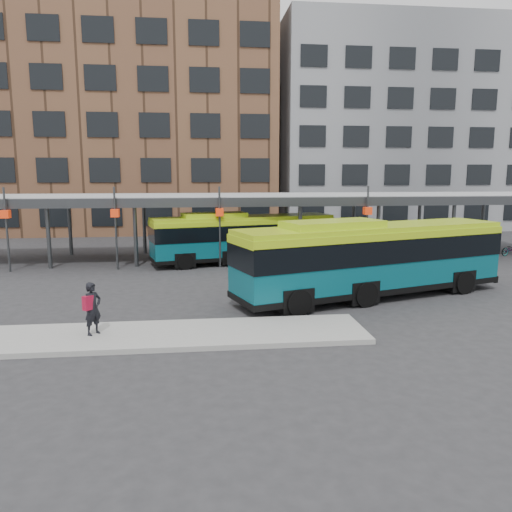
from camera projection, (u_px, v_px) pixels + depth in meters
The scene contains 9 objects.
ground at pixel (303, 309), 20.70m from camera, with size 120.00×120.00×0.00m, color #28282B.
boarding_island at pixel (164, 335), 17.13m from camera, with size 14.00×3.00×0.18m, color gray.
canopy at pixel (262, 199), 32.65m from camera, with size 40.00×6.53×4.80m.
building_brick at pixel (138, 117), 49.09m from camera, with size 26.00×14.00×22.00m, color brown.
building_grey at pixel (391, 130), 52.20m from camera, with size 24.00×14.00×20.00m, color slate.
bus_front at pixel (371, 257), 22.45m from camera, with size 13.19×6.60×3.57m.
bus_rear at pixel (243, 236), 31.33m from camera, with size 11.77×5.11×3.18m.
pedestrian at pixel (93, 308), 16.80m from camera, with size 0.75×0.78×1.80m.
bike_rack at pixel (463, 249), 33.96m from camera, with size 7.65×1.71×1.04m.
Camera 1 is at (-4.24, -19.69, 5.62)m, focal length 35.00 mm.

